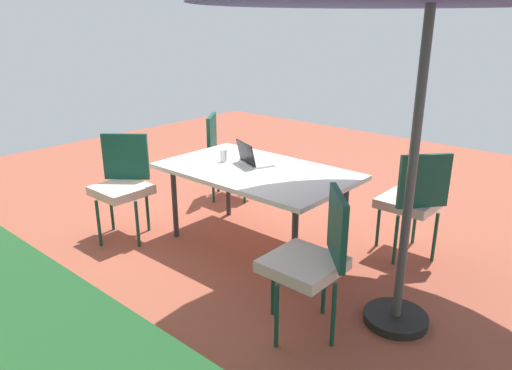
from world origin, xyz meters
TOP-DOWN VIEW (x-y plane):
  - ground_plane at (0.00, 0.00)m, footprint 10.00×10.00m
  - dining_table at (0.00, 0.00)m, footprint 1.72×1.03m
  - chair_northwest at (-1.12, 0.72)m, footprint 0.59×0.59m
  - chair_southwest at (-1.16, -0.72)m, footprint 0.58×0.58m
  - chair_northeast at (1.10, 0.66)m, footprint 0.58×0.58m
  - chair_southeast at (1.12, -0.73)m, footprint 0.58×0.58m
  - laptop at (0.12, -0.10)m, footprint 0.39×0.35m
  - cup at (0.39, 0.02)m, footprint 0.07×0.07m

SIDE VIEW (x-z plane):
  - ground_plane at x=0.00m, z-range -0.02..0.00m
  - chair_northwest at x=-1.12m, z-range 0.06..1.04m
  - chair_southwest at x=-1.16m, z-range 0.06..1.04m
  - chair_northeast at x=1.10m, z-range 0.06..1.04m
  - chair_southeast at x=1.12m, z-range 0.06..1.04m
  - dining_table at x=0.00m, z-range 0.32..1.06m
  - laptop at x=0.12m, z-range 0.68..0.90m
  - cup at x=0.39m, z-range 0.74..0.86m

